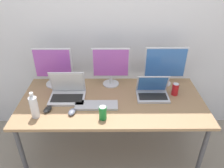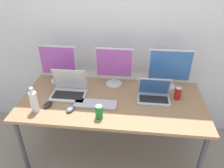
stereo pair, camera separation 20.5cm
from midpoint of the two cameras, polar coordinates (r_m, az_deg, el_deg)
name	(u,v)px [view 1 (the left image)]	position (r m, az deg, el deg)	size (l,w,h in m)	color
ground_plane	(112,152)	(2.65, -2.32, -17.38)	(16.00, 16.00, 0.00)	gray
wall_back	(112,26)	(2.44, -2.58, 14.87)	(7.00, 0.08, 2.60)	silver
work_desk	(112,104)	(2.18, -2.70, -5.37)	(1.79, 0.84, 0.74)	#424247
monitor_left	(53,66)	(2.41, -17.49, 4.33)	(0.39, 0.21, 0.42)	silver
monitor_center	(111,65)	(2.29, -2.89, 4.79)	(0.39, 0.18, 0.42)	silver
monitor_right	(165,65)	(2.35, 11.31, 4.89)	(0.44, 0.17, 0.42)	silver
laptop_silver	(67,92)	(2.22, -14.19, -2.07)	(0.34, 0.26, 0.27)	silver
laptop_secondary	(152,92)	(2.19, 7.91, -2.05)	(0.31, 0.22, 0.22)	#B7B7BC
keyboard_main	(96,105)	(2.07, -6.93, -5.62)	(0.40, 0.14, 0.02)	#B2B2B7
mouse_by_keyboard	(48,109)	(2.11, -19.19, -6.34)	(0.06, 0.11, 0.03)	black
mouse_by_laptop	(72,112)	(2.02, -13.33, -7.19)	(0.06, 0.10, 0.04)	slate
water_bottle	(34,106)	(2.03, -22.52, -5.43)	(0.07, 0.07, 0.25)	silver
soda_can_near_keyboard	(175,89)	(2.26, 13.71, -1.42)	(0.07, 0.07, 0.13)	red
soda_can_by_laptop	(103,113)	(1.89, -5.56, -7.60)	(0.07, 0.07, 0.13)	#197F33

